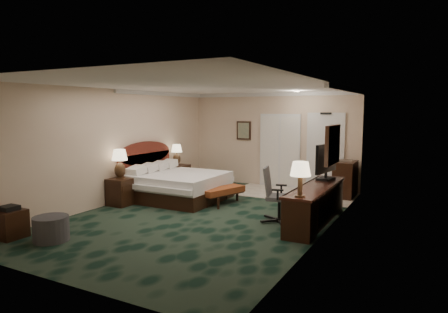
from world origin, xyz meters
The scene contains 26 objects.
floor centered at (0.00, 0.00, 0.00)m, with size 5.00×7.50×0.00m, color black.
ceiling centered at (0.00, 0.00, 2.70)m, with size 5.00×7.50×0.00m, color silver.
wall_back centered at (0.00, 3.75, 1.35)m, with size 5.00×0.00×2.70m, color beige.
wall_front centered at (0.00, -3.75, 1.35)m, with size 5.00×0.00×2.70m, color beige.
wall_left centered at (-2.50, 0.00, 1.35)m, with size 0.00×7.50×2.70m, color beige.
wall_right centered at (2.50, 0.00, 1.35)m, with size 0.00×7.50×2.70m, color beige.
crown_molding centered at (0.00, 0.00, 2.65)m, with size 5.00×7.50×0.10m, color silver, non-canonical shape.
tile_patch centered at (0.90, 2.90, 0.01)m, with size 3.20×1.70×0.01m, color #BFB3A4.
headboard centered at (-2.44, 1.00, 0.70)m, with size 0.12×2.00×1.40m, color #47150F, non-canonical shape.
entry_door centered at (1.55, 3.72, 1.05)m, with size 1.02×0.06×2.18m, color silver.
closet_doors centered at (0.25, 3.71, 1.05)m, with size 1.20×0.06×2.10m, color silver.
wall_art centered at (-0.90, 3.71, 1.60)m, with size 0.45×0.06×0.55m, color #546C5F.
wall_mirror centered at (2.46, 0.60, 1.55)m, with size 0.05×0.95×0.75m, color white.
bed centered at (-1.36, 0.97, 0.33)m, with size 2.07×1.92×0.66m, color white.
nightstand_near centered at (-2.23, -0.13, 0.31)m, with size 0.50×0.58×0.63m, color black.
nightstand_far centered at (-2.21, 2.10, 0.33)m, with size 0.54×0.61×0.67m, color black.
lamp_near centered at (-2.25, -0.14, 0.97)m, with size 0.36×0.36×0.68m, color #311B0E, non-canonical shape.
lamp_far centered at (-2.24, 2.14, 0.96)m, with size 0.31×0.31×0.58m, color #311B0E, non-canonical shape.
bed_bench centered at (-0.18, 1.05, 0.20)m, with size 0.40×1.16×0.39m, color maroon.
ottoman centered at (-1.48, -2.67, 0.21)m, with size 0.59×0.59×0.42m, color #2B2B31.
side_table centered at (-2.24, -2.90, 0.24)m, with size 0.45×0.45×0.49m, color black.
desk centered at (2.20, 0.48, 0.38)m, with size 0.56×2.60×0.75m, color black.
tv centered at (2.20, 1.21, 1.13)m, with size 0.08×0.98×0.77m, color black.
desk_lamp centered at (2.22, -0.63, 1.06)m, with size 0.35×0.35×0.61m, color #311B0E, non-canonical shape.
desk_chair centered at (1.54, 0.23, 0.55)m, with size 0.64×0.60×1.09m, color #424247, non-canonical shape.
minibar centered at (2.21, 3.20, 0.46)m, with size 0.48×0.87×0.92m, color black.
Camera 1 is at (4.22, -7.08, 2.22)m, focal length 32.00 mm.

